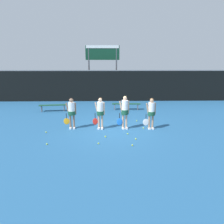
{
  "coord_description": "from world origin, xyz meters",
  "views": [
    {
      "loc": [
        -0.28,
        -11.24,
        3.62
      ],
      "look_at": [
        -0.01,
        -0.01,
        0.93
      ],
      "focal_mm": 35.0,
      "sensor_mm": 36.0,
      "label": 1
    }
  ],
  "objects_px": {
    "tennis_ball_4": "(47,144)",
    "player_2": "(125,110)",
    "bench_courtside": "(53,106)",
    "tennis_ball_3": "(132,145)",
    "tennis_ball_5": "(136,139)",
    "player_0": "(72,110)",
    "player_3": "(151,111)",
    "scoreboard": "(103,58)",
    "tennis_ball_7": "(105,137)",
    "bench_far": "(126,104)",
    "tennis_ball_2": "(98,143)",
    "tennis_ball_6": "(46,132)",
    "tennis_ball_8": "(137,121)",
    "tennis_ball_1": "(143,128)",
    "player_1": "(100,111)",
    "tennis_ball_0": "(128,134)"
  },
  "relations": [
    {
      "from": "tennis_ball_3",
      "to": "tennis_ball_5",
      "type": "relative_size",
      "value": 0.97
    },
    {
      "from": "tennis_ball_2",
      "to": "tennis_ball_6",
      "type": "bearing_deg",
      "value": 149.62
    },
    {
      "from": "tennis_ball_3",
      "to": "tennis_ball_8",
      "type": "bearing_deg",
      "value": 79.62
    },
    {
      "from": "player_2",
      "to": "player_1",
      "type": "bearing_deg",
      "value": 167.7
    },
    {
      "from": "tennis_ball_4",
      "to": "player_2",
      "type": "bearing_deg",
      "value": 31.44
    },
    {
      "from": "player_1",
      "to": "player_3",
      "type": "bearing_deg",
      "value": 7.77
    },
    {
      "from": "tennis_ball_0",
      "to": "tennis_ball_2",
      "type": "height_order",
      "value": "tennis_ball_0"
    },
    {
      "from": "bench_courtside",
      "to": "tennis_ball_2",
      "type": "relative_size",
      "value": 29.68
    },
    {
      "from": "player_3",
      "to": "tennis_ball_2",
      "type": "height_order",
      "value": "player_3"
    },
    {
      "from": "tennis_ball_2",
      "to": "tennis_ball_3",
      "type": "bearing_deg",
      "value": -9.66
    },
    {
      "from": "scoreboard",
      "to": "tennis_ball_3",
      "type": "height_order",
      "value": "scoreboard"
    },
    {
      "from": "tennis_ball_6",
      "to": "tennis_ball_2",
      "type": "bearing_deg",
      "value": -30.38
    },
    {
      "from": "tennis_ball_4",
      "to": "tennis_ball_5",
      "type": "relative_size",
      "value": 0.96
    },
    {
      "from": "scoreboard",
      "to": "tennis_ball_2",
      "type": "relative_size",
      "value": 74.39
    },
    {
      "from": "scoreboard",
      "to": "tennis_ball_6",
      "type": "distance_m",
      "value": 11.16
    },
    {
      "from": "tennis_ball_4",
      "to": "tennis_ball_8",
      "type": "distance_m",
      "value": 5.74
    },
    {
      "from": "bench_far",
      "to": "player_3",
      "type": "bearing_deg",
      "value": -76.74
    },
    {
      "from": "scoreboard",
      "to": "tennis_ball_3",
      "type": "distance_m",
      "value": 12.66
    },
    {
      "from": "tennis_ball_2",
      "to": "tennis_ball_3",
      "type": "xyz_separation_m",
      "value": [
        1.47,
        -0.25,
        0.0
      ]
    },
    {
      "from": "scoreboard",
      "to": "bench_far",
      "type": "bearing_deg",
      "value": -69.64
    },
    {
      "from": "player_3",
      "to": "tennis_ball_4",
      "type": "height_order",
      "value": "player_3"
    },
    {
      "from": "tennis_ball_7",
      "to": "player_2",
      "type": "bearing_deg",
      "value": 51.68
    },
    {
      "from": "player_0",
      "to": "player_3",
      "type": "height_order",
      "value": "player_0"
    },
    {
      "from": "scoreboard",
      "to": "player_3",
      "type": "height_order",
      "value": "scoreboard"
    },
    {
      "from": "scoreboard",
      "to": "bench_courtside",
      "type": "relative_size",
      "value": 2.51
    },
    {
      "from": "bench_courtside",
      "to": "bench_far",
      "type": "bearing_deg",
      "value": -2.57
    },
    {
      "from": "bench_courtside",
      "to": "tennis_ball_8",
      "type": "height_order",
      "value": "bench_courtside"
    },
    {
      "from": "tennis_ball_2",
      "to": "tennis_ball_7",
      "type": "bearing_deg",
      "value": 70.72
    },
    {
      "from": "bench_courtside",
      "to": "player_1",
      "type": "bearing_deg",
      "value": -56.97
    },
    {
      "from": "player_3",
      "to": "tennis_ball_1",
      "type": "distance_m",
      "value": 1.03
    },
    {
      "from": "player_1",
      "to": "tennis_ball_2",
      "type": "distance_m",
      "value": 2.4
    },
    {
      "from": "player_1",
      "to": "player_3",
      "type": "xyz_separation_m",
      "value": [
        2.69,
        -0.09,
        -0.02
      ]
    },
    {
      "from": "bench_far",
      "to": "tennis_ball_7",
      "type": "bearing_deg",
      "value": -101.79
    },
    {
      "from": "tennis_ball_7",
      "to": "tennis_ball_5",
      "type": "bearing_deg",
      "value": -13.75
    },
    {
      "from": "player_0",
      "to": "tennis_ball_2",
      "type": "height_order",
      "value": "player_0"
    },
    {
      "from": "player_2",
      "to": "bench_courtside",
      "type": "bearing_deg",
      "value": 127.98
    },
    {
      "from": "player_2",
      "to": "tennis_ball_5",
      "type": "xyz_separation_m",
      "value": [
        0.4,
        -1.64,
        -1.02
      ]
    },
    {
      "from": "tennis_ball_2",
      "to": "tennis_ball_3",
      "type": "distance_m",
      "value": 1.49
    },
    {
      "from": "tennis_ball_1",
      "to": "tennis_ball_4",
      "type": "bearing_deg",
      "value": -154.23
    },
    {
      "from": "player_1",
      "to": "tennis_ball_0",
      "type": "height_order",
      "value": "player_1"
    },
    {
      "from": "tennis_ball_3",
      "to": "bench_far",
      "type": "bearing_deg",
      "value": 87.17
    },
    {
      "from": "scoreboard",
      "to": "tennis_ball_3",
      "type": "bearing_deg",
      "value": -83.0
    },
    {
      "from": "tennis_ball_4",
      "to": "bench_far",
      "type": "bearing_deg",
      "value": 59.33
    },
    {
      "from": "scoreboard",
      "to": "tennis_ball_1",
      "type": "height_order",
      "value": "scoreboard"
    },
    {
      "from": "player_2",
      "to": "tennis_ball_4",
      "type": "height_order",
      "value": "player_2"
    },
    {
      "from": "tennis_ball_5",
      "to": "tennis_ball_8",
      "type": "height_order",
      "value": "tennis_ball_5"
    },
    {
      "from": "tennis_ball_1",
      "to": "tennis_ball_7",
      "type": "height_order",
      "value": "tennis_ball_7"
    },
    {
      "from": "player_2",
      "to": "player_3",
      "type": "distance_m",
      "value": 1.4
    },
    {
      "from": "bench_far",
      "to": "player_2",
      "type": "bearing_deg",
      "value": -93.62
    },
    {
      "from": "player_2",
      "to": "player_3",
      "type": "bearing_deg",
      "value": -12.44
    }
  ]
}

